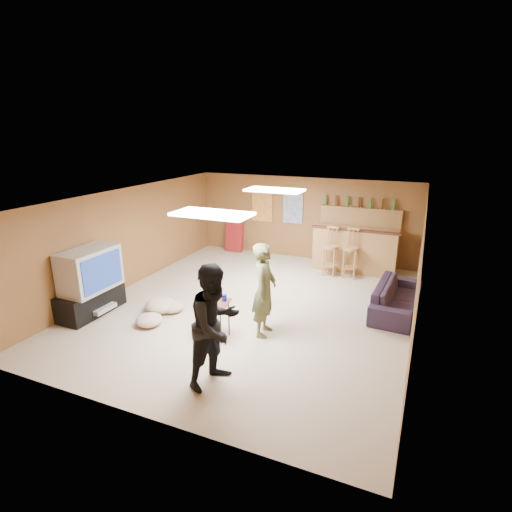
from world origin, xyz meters
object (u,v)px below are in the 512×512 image
at_px(tray_table, 214,319).
at_px(person_olive, 264,290).
at_px(bar_counter, 355,249).
at_px(tv_body, 90,270).
at_px(sofa, 397,298).
at_px(person_black, 215,325).

bearing_deg(tray_table, person_olive, 31.46).
height_order(bar_counter, person_olive, person_olive).
height_order(person_olive, tray_table, person_olive).
xyz_separation_m(tv_body, sofa, (5.33, 2.40, -0.62)).
distance_m(bar_counter, sofa, 2.38).
height_order(bar_counter, sofa, bar_counter).
xyz_separation_m(tv_body, bar_counter, (4.15, 4.45, -0.35)).
xyz_separation_m(tv_body, person_black, (3.19, -0.99, -0.03)).
bearing_deg(bar_counter, person_black, -99.97).
xyz_separation_m(person_black, tray_table, (-0.63, 1.09, -0.54)).
relative_size(tv_body, bar_counter, 0.55).
relative_size(tv_body, person_olive, 0.67).
relative_size(person_black, sofa, 0.91).
bearing_deg(person_black, bar_counter, 7.56).
distance_m(tv_body, tray_table, 2.63).
bearing_deg(person_olive, person_black, 170.87).
height_order(tv_body, tray_table, tv_body).
bearing_deg(person_black, tv_body, 90.39).
height_order(person_olive, person_black, person_black).
distance_m(person_olive, person_black, 1.54).
distance_m(person_olive, sofa, 2.80).
height_order(tv_body, person_black, person_black).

